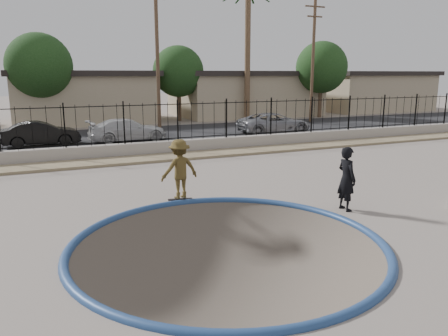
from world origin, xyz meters
name	(u,v)px	position (x,y,z in m)	size (l,w,h in m)	color
ground	(120,173)	(0.00, 12.00, -1.10)	(120.00, 120.00, 2.20)	gray
bowl_pit	(228,245)	(0.00, -1.00, 0.00)	(6.84, 6.84, 1.80)	#4C433A
coping_ring	(228,245)	(0.00, -1.00, 0.00)	(7.04, 7.04, 0.20)	navy
rock_strip	(131,160)	(0.00, 9.20, 0.06)	(42.00, 1.60, 0.11)	tan
retaining_wall	(125,150)	(0.00, 10.30, 0.30)	(42.00, 0.45, 0.60)	#9F958C
fence	(124,124)	(0.00, 10.30, 1.50)	(40.00, 0.04, 1.80)	black
street	(103,137)	(0.00, 17.00, 0.02)	(90.00, 8.00, 0.04)	black
house_center	(83,96)	(0.00, 26.50, 1.97)	(10.60, 8.60, 3.90)	tan
house_east	(244,93)	(14.00, 26.50, 1.97)	(12.60, 8.60, 3.90)	tan
house_east_far	(367,91)	(28.00, 26.50, 1.97)	(11.60, 8.60, 3.90)	tan
palm_right	(248,25)	(12.00, 22.00, 7.33)	(2.30, 2.30, 10.30)	brown
utility_pole_mid	(157,53)	(4.00, 19.00, 4.96)	(1.70, 0.24, 9.50)	#473323
utility_pole_right	(313,60)	(16.00, 19.00, 4.70)	(1.70, 0.24, 9.00)	#473323
street_tree_left	(39,66)	(-3.00, 23.00, 4.19)	(4.32, 4.32, 6.36)	#473323
street_tree_mid	(178,72)	(7.00, 24.00, 3.84)	(3.96, 3.96, 5.83)	#473323
street_tree_right	(322,67)	(19.00, 22.00, 4.19)	(4.32, 4.32, 6.36)	#473323
skater	(180,172)	(0.09, 2.64, 0.87)	(1.13, 0.65, 1.74)	brown
skateboard	(180,199)	(0.09, 2.64, 0.05)	(0.73, 0.32, 0.06)	black
videographer	(347,179)	(4.00, 0.00, 0.88)	(0.64, 0.42, 1.77)	black
car_b	(41,134)	(-3.38, 15.00, 0.66)	(1.32, 3.79, 1.25)	black
car_c	(128,130)	(1.02, 14.73, 0.65)	(1.73, 4.24, 1.23)	#BBBBBD
car_d	(275,123)	(10.05, 14.27, 0.68)	(2.12, 4.60, 1.28)	gray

